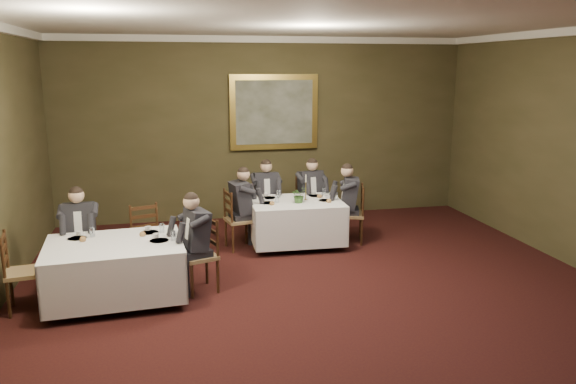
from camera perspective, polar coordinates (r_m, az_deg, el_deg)
name	(u,v)px	position (r m, az deg, el deg)	size (l,w,h in m)	color
ground	(340,324)	(6.75, 5.34, -13.24)	(10.00, 10.00, 0.00)	black
ceiling	(347,11)	(6.11, 6.05, 17.81)	(8.00, 10.00, 0.10)	silver
back_wall	(265,129)	(11.01, -2.34, 6.40)	(8.00, 0.10, 3.50)	#38341C
crown_molding	(347,17)	(6.10, 6.03, 17.25)	(8.00, 10.00, 0.12)	white
table_main	(296,219)	(9.38, 0.83, -2.79)	(1.56, 1.21, 0.67)	black
table_second	(115,267)	(7.54, -17.13, -7.26)	(1.79, 1.42, 0.67)	black
chair_main_backleft	(266,218)	(10.10, -2.30, -2.64)	(0.46, 0.44, 1.00)	olive
diner_main_backleft	(266,206)	(10.03, -2.29, -1.40)	(0.43, 0.50, 1.35)	black
chair_main_backright	(310,216)	(10.24, 2.20, -2.43)	(0.51, 0.49, 1.00)	olive
diner_main_backright	(310,204)	(10.17, 2.24, -1.20)	(0.48, 0.54, 1.35)	black
chair_main_endleft	(239,232)	(9.29, -4.99, -4.04)	(0.50, 0.51, 1.00)	olive
diner_main_endleft	(239,218)	(9.23, -4.95, -2.68)	(0.55, 0.49, 1.35)	black
chair_main_endright	(351,226)	(9.65, 6.44, -3.45)	(0.53, 0.54, 1.00)	olive
diner_main_endright	(351,213)	(9.59, 6.40, -2.13)	(0.57, 0.52, 1.35)	black
chair_sec_backleft	(83,260)	(8.44, -20.14, -6.53)	(0.45, 0.44, 1.00)	olive
diner_sec_backleft	(81,245)	(8.36, -20.27, -5.07)	(0.43, 0.49, 1.35)	black
chair_sec_backright	(149,254)	(8.42, -13.93, -6.16)	(0.54, 0.53, 1.00)	olive
chair_sec_endright	(200,270)	(7.64, -8.89, -7.87)	(0.54, 0.55, 1.00)	olive
diner_sec_endright	(199,254)	(7.56, -9.03, -6.27)	(0.58, 0.53, 1.35)	black
chair_sec_endleft	(25,288)	(7.70, -25.18, -8.83)	(0.48, 0.50, 1.00)	olive
centerpiece	(299,194)	(9.16, 1.14, -0.22)	(0.25, 0.22, 0.28)	#2D5926
candlestick	(306,190)	(9.35, 1.82, 0.18)	(0.06, 0.06, 0.44)	#AD8734
place_setting_table_main	(272,195)	(9.57, -1.65, -0.34)	(0.33, 0.31, 0.14)	white
place_setting_table_second	(82,235)	(7.81, -20.24, -4.11)	(0.33, 0.31, 0.14)	white
painting	(274,112)	(10.95, -1.42, 8.11)	(1.72, 0.09, 1.44)	#E9CB55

